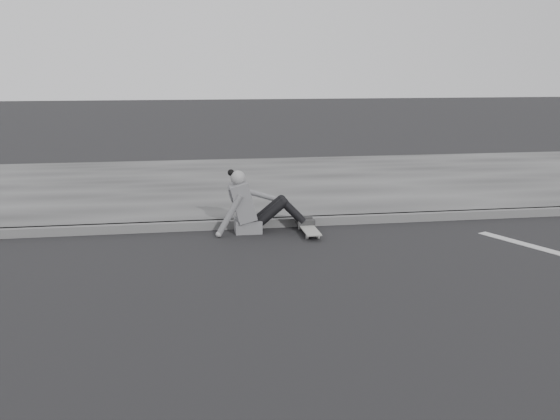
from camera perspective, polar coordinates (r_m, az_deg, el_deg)
The scene contains 5 objects.
ground at distance 6.72m, azimuth 11.20°, elevation -6.54°, with size 80.00×80.00×0.00m, color black.
curb at distance 9.06m, azimuth 5.58°, elevation -0.89°, with size 24.00×0.16×0.12m, color #505050.
sidewalk at distance 11.94m, azimuth 1.89°, elevation 2.50°, with size 24.00×6.00×0.12m, color #3E3E3E.
skateboard at distance 8.47m, azimuth 2.63°, elevation -1.74°, with size 0.20×0.78×0.09m.
seated_woman at distance 8.52m, azimuth -2.53°, elevation 0.35°, with size 1.38×0.46×0.88m.
Camera 1 is at (-2.28, -5.92, 2.20)m, focal length 40.00 mm.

